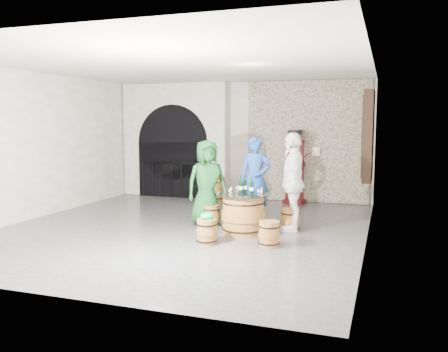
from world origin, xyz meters
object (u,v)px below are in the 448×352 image
(barrel_stool_near_left, at_px, (207,232))
(wine_bottle_left, at_px, (241,186))
(barrel_stool_near_right, at_px, (269,234))
(person_blue, at_px, (255,179))
(corking_press, at_px, (295,161))
(person_green, at_px, (207,183))
(person_white, at_px, (293,182))
(wine_bottle_right, at_px, (245,186))
(barrel_stool_far, at_px, (253,213))
(barrel_stool_left, at_px, (211,215))
(wine_bottle_center, at_px, (252,187))
(barrel_table, at_px, (243,214))
(barrel_stool_right, at_px, (290,220))
(side_barrel, at_px, (216,189))

(barrel_stool_near_left, distance_m, wine_bottle_left, 1.20)
(barrel_stool_near_right, xyz_separation_m, person_blue, (-0.78, 1.93, 0.69))
(wine_bottle_left, relative_size, corking_press, 0.17)
(person_green, xyz_separation_m, wine_bottle_left, (0.87, -0.51, 0.03))
(barrel_stool_near_right, height_order, person_white, person_white)
(person_blue, bearing_deg, wine_bottle_right, -99.49)
(barrel_stool_far, distance_m, wine_bottle_right, 1.08)
(barrel_stool_left, height_order, person_blue, person_blue)
(wine_bottle_center, bearing_deg, wine_bottle_right, 137.41)
(barrel_stool_near_left, height_order, wine_bottle_right, wine_bottle_right)
(barrel_table, bearing_deg, wine_bottle_right, 93.72)
(barrel_stool_right, bearing_deg, barrel_stool_left, -176.78)
(person_blue, bearing_deg, person_white, -48.84)
(barrel_stool_far, bearing_deg, barrel_stool_near_left, -99.48)
(barrel_stool_right, distance_m, person_blue, 1.30)
(barrel_stool_left, distance_m, corking_press, 3.54)
(wine_bottle_left, relative_size, side_barrel, 0.50)
(barrel_stool_near_right, xyz_separation_m, wine_bottle_left, (-0.74, 0.74, 0.69))
(barrel_stool_far, height_order, person_green, person_green)
(wine_bottle_right, bearing_deg, barrel_stool_left, 157.14)
(barrel_stool_right, distance_m, wine_bottle_left, 1.22)
(person_green, xyz_separation_m, person_white, (1.75, 0.06, 0.08))
(barrel_stool_left, bearing_deg, person_white, 3.96)
(person_blue, relative_size, wine_bottle_left, 5.58)
(barrel_stool_near_right, height_order, person_blue, person_blue)
(barrel_table, height_order, wine_bottle_center, wine_bottle_center)
(barrel_stool_near_left, bearing_deg, person_blue, 82.26)
(barrel_stool_near_right, xyz_separation_m, person_white, (0.14, 1.31, 0.74))
(barrel_stool_near_right, bearing_deg, person_white, 83.87)
(wine_bottle_left, height_order, wine_bottle_center, same)
(barrel_stool_near_left, bearing_deg, person_white, 51.08)
(barrel_stool_left, relative_size, side_barrel, 0.67)
(barrel_stool_left, height_order, person_green, person_green)
(barrel_table, distance_m, barrel_stool_far, 0.99)
(person_green, height_order, wine_bottle_right, person_green)
(wine_bottle_right, height_order, corking_press, corking_press)
(barrel_stool_left, bearing_deg, barrel_stool_near_right, -38.29)
(person_white, bearing_deg, barrel_stool_right, -65.40)
(barrel_stool_right, bearing_deg, person_white, 36.63)
(person_blue, height_order, corking_press, corking_press)
(wine_bottle_right, relative_size, corking_press, 0.17)
(barrel_stool_far, height_order, person_blue, person_blue)
(wine_bottle_left, height_order, wine_bottle_right, same)
(corking_press, bearing_deg, barrel_stool_right, -73.09)
(person_white, bearing_deg, person_green, -100.20)
(wine_bottle_left, bearing_deg, person_green, 149.93)
(barrel_stool_right, relative_size, side_barrel, 0.67)
(barrel_stool_near_left, distance_m, person_white, 2.05)
(barrel_stool_near_right, relative_size, person_green, 0.25)
(side_barrel, bearing_deg, person_green, -73.45)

